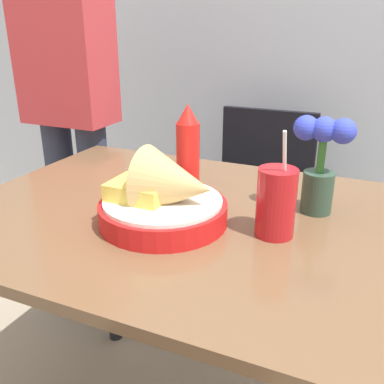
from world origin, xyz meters
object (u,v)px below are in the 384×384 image
(ketchup_bottle, at_px, (188,149))
(drink_cup, at_px, (276,205))
(chair_far_window, at_px, (260,194))
(food_basket, at_px, (167,199))
(person_standing, at_px, (67,76))
(flower_vase, at_px, (321,160))

(ketchup_bottle, bearing_deg, drink_cup, -31.71)
(chair_far_window, relative_size, food_basket, 3.06)
(person_standing, bearing_deg, flower_vase, -18.67)
(chair_far_window, height_order, ketchup_bottle, ketchup_bottle)
(food_basket, height_order, ketchup_bottle, ketchup_bottle)
(chair_far_window, xyz_separation_m, ketchup_bottle, (-0.01, -0.71, 0.38))
(flower_vase, xyz_separation_m, person_standing, (-0.93, 0.31, 0.10))
(chair_far_window, height_order, drink_cup, drink_cup)
(drink_cup, xyz_separation_m, person_standing, (-0.87, 0.46, 0.16))
(ketchup_bottle, distance_m, flower_vase, 0.32)
(chair_far_window, xyz_separation_m, drink_cup, (0.26, -0.87, 0.34))
(food_basket, relative_size, person_standing, 0.16)
(chair_far_window, distance_m, drink_cup, 0.97)
(chair_far_window, height_order, person_standing, person_standing)
(flower_vase, bearing_deg, person_standing, 161.33)
(chair_far_window, relative_size, person_standing, 0.49)
(food_basket, relative_size, ketchup_bottle, 1.25)
(chair_far_window, xyz_separation_m, person_standing, (-0.62, -0.41, 0.50))
(food_basket, xyz_separation_m, ketchup_bottle, (-0.05, 0.21, 0.05))
(ketchup_bottle, bearing_deg, chair_far_window, 89.26)
(food_basket, bearing_deg, drink_cup, 10.90)
(ketchup_bottle, height_order, person_standing, person_standing)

